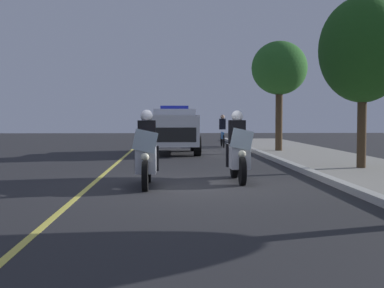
{
  "coord_description": "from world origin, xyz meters",
  "views": [
    {
      "loc": [
        11.71,
        -0.53,
        1.55
      ],
      "look_at": [
        -1.01,
        0.0,
        0.9
      ],
      "focal_mm": 49.06,
      "sensor_mm": 36.0,
      "label": 1
    }
  ],
  "objects_px": {
    "police_motorcycle_lead_left": "(147,155)",
    "tree_mid_block": "(363,50)",
    "police_motorcycle_lead_right": "(238,152)",
    "police_suv": "(174,129)",
    "cyclist_background": "(222,131)",
    "tree_far_back": "(279,69)"
  },
  "relations": [
    {
      "from": "police_motorcycle_lead_left",
      "to": "tree_mid_block",
      "type": "bearing_deg",
      "value": 117.36
    },
    {
      "from": "police_motorcycle_lead_right",
      "to": "tree_mid_block",
      "type": "relative_size",
      "value": 0.44
    },
    {
      "from": "police_suv",
      "to": "cyclist_background",
      "type": "height_order",
      "value": "police_suv"
    },
    {
      "from": "tree_far_back",
      "to": "tree_mid_block",
      "type": "bearing_deg",
      "value": 5.31
    },
    {
      "from": "police_motorcycle_lead_right",
      "to": "police_suv",
      "type": "distance_m",
      "value": 10.03
    },
    {
      "from": "police_motorcycle_lead_right",
      "to": "cyclist_background",
      "type": "distance_m",
      "value": 14.7
    },
    {
      "from": "police_motorcycle_lead_right",
      "to": "tree_far_back",
      "type": "xyz_separation_m",
      "value": [
        -10.19,
        3.13,
        2.96
      ]
    },
    {
      "from": "police_motorcycle_lead_right",
      "to": "tree_far_back",
      "type": "bearing_deg",
      "value": 162.94
    },
    {
      "from": "police_motorcycle_lead_right",
      "to": "police_suv",
      "type": "relative_size",
      "value": 0.44
    },
    {
      "from": "police_motorcycle_lead_right",
      "to": "cyclist_background",
      "type": "xyz_separation_m",
      "value": [
        -14.66,
        1.1,
        0.14
      ]
    },
    {
      "from": "cyclist_background",
      "to": "tree_far_back",
      "type": "bearing_deg",
      "value": 24.4
    },
    {
      "from": "cyclist_background",
      "to": "police_motorcycle_lead_left",
      "type": "bearing_deg",
      "value": -11.86
    },
    {
      "from": "police_suv",
      "to": "tree_mid_block",
      "type": "distance_m",
      "value": 9.63
    },
    {
      "from": "police_motorcycle_lead_right",
      "to": "tree_far_back",
      "type": "distance_m",
      "value": 11.06
    },
    {
      "from": "cyclist_background",
      "to": "tree_mid_block",
      "type": "distance_m",
      "value": 12.99
    },
    {
      "from": "police_motorcycle_lead_left",
      "to": "police_motorcycle_lead_right",
      "type": "bearing_deg",
      "value": 111.96
    },
    {
      "from": "cyclist_background",
      "to": "police_suv",
      "type": "bearing_deg",
      "value": -28.24
    },
    {
      "from": "police_suv",
      "to": "tree_far_back",
      "type": "bearing_deg",
      "value": 93.35
    },
    {
      "from": "police_suv",
      "to": "cyclist_background",
      "type": "distance_m",
      "value": 5.39
    },
    {
      "from": "police_suv",
      "to": "tree_mid_block",
      "type": "bearing_deg",
      "value": 34.71
    },
    {
      "from": "police_suv",
      "to": "police_motorcycle_lead_left",
      "type": "bearing_deg",
      "value": -3.8
    },
    {
      "from": "tree_far_back",
      "to": "police_motorcycle_lead_right",
      "type": "bearing_deg",
      "value": -17.06
    }
  ]
}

